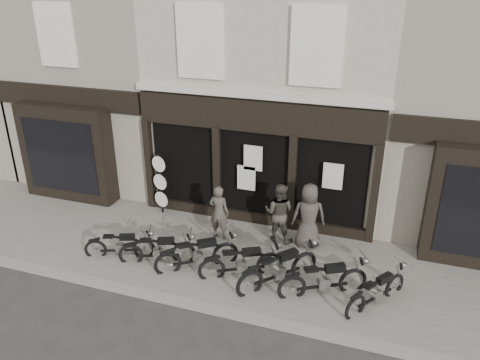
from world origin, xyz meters
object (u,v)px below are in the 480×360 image
(motorcycle_4, at_px, (279,271))
(motorcycle_6, at_px, (376,294))
(motorcycle_1, at_px, (158,252))
(man_left, at_px, (219,212))
(motorcycle_2, at_px, (198,257))
(motorcycle_3, at_px, (242,265))
(motorcycle_0, at_px, (121,247))
(advert_sign_post, at_px, (161,187))
(man_centre, at_px, (279,213))
(motorcycle_5, at_px, (324,282))
(man_right, at_px, (309,216))

(motorcycle_4, relative_size, motorcycle_6, 1.11)
(motorcycle_1, height_order, man_left, man_left)
(motorcycle_2, xyz_separation_m, motorcycle_3, (1.19, 0.03, -0.01))
(motorcycle_1, distance_m, motorcycle_3, 2.29)
(motorcycle_1, height_order, motorcycle_4, motorcycle_4)
(motorcycle_0, distance_m, motorcycle_4, 4.34)
(motorcycle_6, distance_m, advert_sign_post, 7.20)
(motorcycle_1, height_order, advert_sign_post, advert_sign_post)
(man_centre, bearing_deg, motorcycle_5, 131.16)
(motorcycle_0, height_order, motorcycle_2, motorcycle_2)
(man_left, bearing_deg, motorcycle_1, 58.43)
(motorcycle_3, xyz_separation_m, motorcycle_4, (0.95, -0.02, 0.03))
(motorcycle_0, distance_m, advert_sign_post, 2.65)
(motorcycle_1, height_order, motorcycle_3, motorcycle_3)
(motorcycle_4, relative_size, man_left, 1.20)
(man_left, bearing_deg, advert_sign_post, -18.64)
(motorcycle_1, xyz_separation_m, advert_sign_post, (-1.18, 2.50, 0.64))
(man_left, distance_m, man_right, 2.51)
(man_centre, height_order, advert_sign_post, advert_sign_post)
(motorcycle_2, xyz_separation_m, man_left, (-0.02, 1.57, 0.50))
(motorcycle_0, xyz_separation_m, motorcycle_1, (1.10, 0.07, 0.03))
(motorcycle_4, distance_m, motorcycle_5, 1.12)
(man_left, bearing_deg, motorcycle_3, 129.57)
(motorcycle_2, bearing_deg, motorcycle_4, -36.01)
(motorcycle_2, distance_m, man_centre, 2.62)
(motorcycle_1, bearing_deg, motorcycle_0, 161.73)
(motorcycle_5, xyz_separation_m, advert_sign_post, (-5.54, 2.46, 0.61))
(motorcycle_3, bearing_deg, man_centre, 48.64)
(motorcycle_3, relative_size, advert_sign_post, 0.93)
(motorcycle_1, relative_size, man_centre, 1.10)
(motorcycle_5, height_order, advert_sign_post, advert_sign_post)
(motorcycle_1, xyz_separation_m, man_left, (1.08, 1.66, 0.54))
(man_right, bearing_deg, man_centre, -19.21)
(motorcycle_0, distance_m, motorcycle_1, 1.10)
(motorcycle_2, xyz_separation_m, motorcycle_5, (3.25, -0.05, -0.00))
(motorcycle_6, xyz_separation_m, advert_sign_post, (-6.74, 2.45, 0.65))
(motorcycle_5, bearing_deg, advert_sign_post, 126.50)
(motorcycle_5, bearing_deg, motorcycle_1, 150.93)
(man_centre, xyz_separation_m, advert_sign_post, (-3.91, 0.43, 0.04))
(motorcycle_2, distance_m, motorcycle_4, 2.14)
(motorcycle_3, xyz_separation_m, motorcycle_6, (3.27, -0.07, -0.03))
(motorcycle_1, bearing_deg, motorcycle_2, -17.63)
(motorcycle_0, bearing_deg, man_right, 2.36)
(motorcycle_5, distance_m, man_right, 2.22)
(man_centre, height_order, man_right, man_right)
(motorcycle_5, bearing_deg, motorcycle_3, 148.31)
(motorcycle_3, xyz_separation_m, man_right, (1.28, 1.90, 0.64))
(motorcycle_5, relative_size, man_right, 1.08)
(motorcycle_2, distance_m, motorcycle_6, 4.46)
(motorcycle_0, height_order, motorcycle_1, motorcycle_1)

